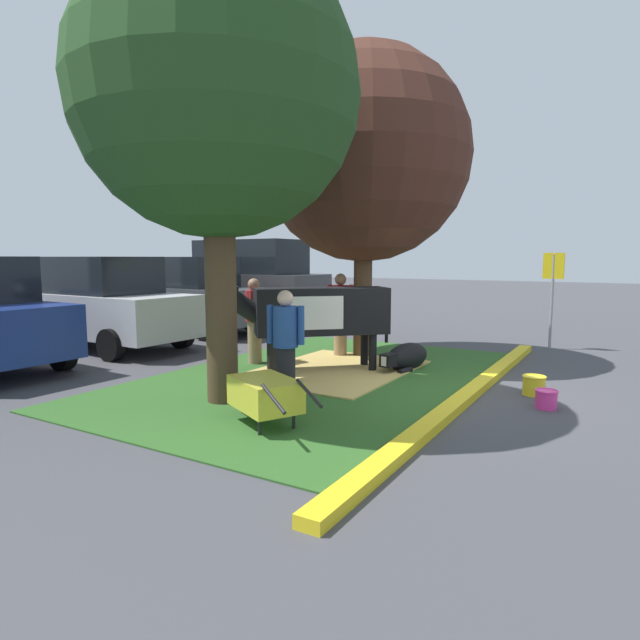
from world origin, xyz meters
name	(u,v)px	position (x,y,z in m)	size (l,w,h in m)	color
ground_plane	(435,389)	(0.00, 0.00, 0.00)	(80.00, 80.00, 0.00)	#424247
grass_island	(319,376)	(-0.20, 1.96, 0.01)	(7.68, 4.78, 0.02)	#2D5B23
curb_yellow	(470,393)	(-0.20, -0.59, 0.06)	(8.88, 0.24, 0.12)	yellow
hay_bedding	(335,370)	(0.29, 1.93, 0.03)	(3.20, 2.40, 0.04)	tan
shade_tree_left	(217,95)	(-2.22, 2.31, 4.10)	(3.77, 3.77, 6.02)	#4C3823
shade_tree_right	(364,156)	(1.83, 2.15, 3.96)	(4.11, 4.11, 6.03)	#4C3823
cow_holstein	(315,312)	(0.10, 2.21, 1.07)	(2.42, 2.54, 1.52)	black
calf_lying	(406,357)	(1.08, 0.90, 0.24)	(1.33, 0.67, 0.48)	black
person_handler	(286,344)	(-1.89, 1.47, 0.84)	(0.34, 0.52, 1.57)	black
person_visitor_near	(340,312)	(1.59, 2.52, 0.91)	(0.34, 0.51, 1.69)	#9E7F5B
person_visitor_far	(254,319)	(0.10, 3.55, 0.87)	(0.48, 0.34, 1.62)	#9E7F5B
wheelbarrow	(264,394)	(-2.78, 1.18, 0.39)	(1.11, 1.55, 0.63)	gold
parking_sign	(553,282)	(4.74, -1.00, 1.48)	(0.12, 0.44, 2.10)	#99999E
bucket_pink	(546,399)	(-0.27, -1.61, 0.13)	(0.30, 0.30, 0.25)	#EA3893
bucket_yellow	(534,385)	(0.39, -1.36, 0.15)	(0.34, 0.34, 0.29)	yellow
sedan_silver	(104,304)	(-0.15, 7.52, 0.98)	(2.13, 4.46, 2.02)	silver
hatchback_white	(190,296)	(2.69, 7.71, 0.98)	(2.13, 4.46, 2.02)	#4C5156
suv_dark_grey	(251,282)	(5.02, 7.49, 1.27)	(2.24, 4.66, 2.52)	#3D3D42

